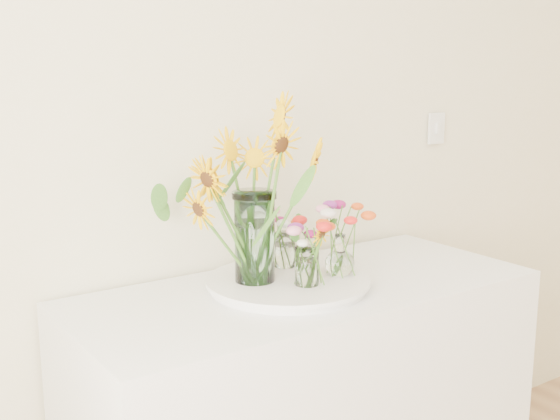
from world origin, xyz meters
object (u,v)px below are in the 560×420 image
object	(u,v)px
mason_jar	(255,237)
small_vase_c	(285,250)
small_vase_a	(307,267)
small_vase_b	(340,255)
tray	(288,284)

from	to	relation	value
mason_jar	small_vase_c	distance (m)	0.19
small_vase_a	small_vase_c	xyz separation A→B (m)	(0.06, 0.19, -0.00)
small_vase_b	small_vase_c	world-z (taller)	small_vase_b
tray	small_vase_b	distance (m)	0.18
mason_jar	small_vase_c	xyz separation A→B (m)	(0.15, 0.07, -0.08)
mason_jar	small_vase_a	xyz separation A→B (m)	(0.10, -0.12, -0.08)
mason_jar	small_vase_a	bearing A→B (deg)	-49.39
small_vase_b	tray	bearing A→B (deg)	162.06
tray	mason_jar	xyz separation A→B (m)	(-0.09, 0.04, 0.15)
small_vase_b	small_vase_c	xyz separation A→B (m)	(-0.09, 0.16, -0.01)
small_vase_c	small_vase_b	bearing A→B (deg)	-61.02
mason_jar	tray	bearing A→B (deg)	-23.24
tray	small_vase_a	xyz separation A→B (m)	(0.01, -0.08, 0.07)
mason_jar	small_vase_b	distance (m)	0.27
small_vase_a	small_vase_b	size ratio (longest dim) A/B	0.91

